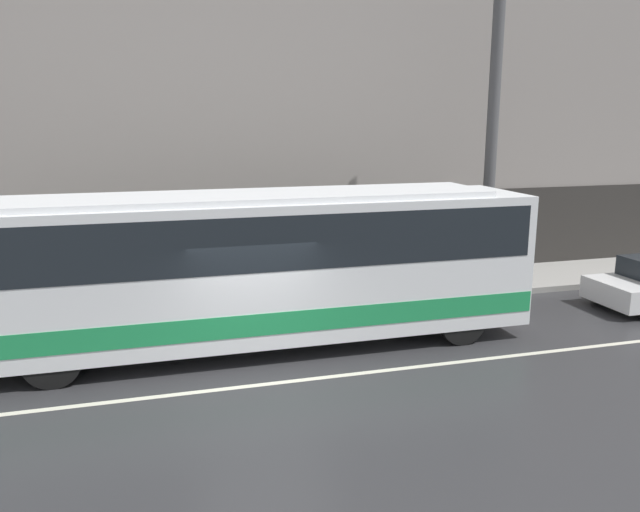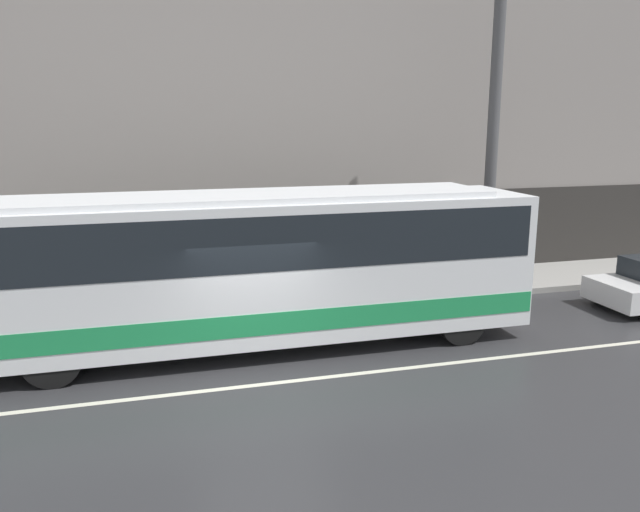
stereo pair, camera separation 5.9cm
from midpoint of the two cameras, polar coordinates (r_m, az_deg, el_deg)
ground_plane at (r=11.93m, az=-5.32°, el=-11.63°), size 60.00×60.00×0.00m
sidewalk at (r=16.90m, az=-8.69°, el=-4.09°), size 60.00×2.75×0.17m
building_facade at (r=17.72m, az=-9.88°, el=13.27°), size 60.00×0.35×10.70m
lane_stripe at (r=11.92m, az=-5.33°, el=-11.61°), size 54.00×0.14×0.01m
transit_bus at (r=13.24m, az=-6.98°, el=-0.62°), size 12.36×2.48×3.34m
utility_pole_near at (r=17.66m, az=15.40°, el=11.40°), size 0.31×0.31×8.99m
pedestrian_waiting at (r=17.51m, az=-5.12°, el=-0.37°), size 0.36×0.36×1.73m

